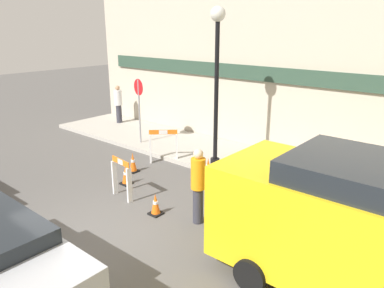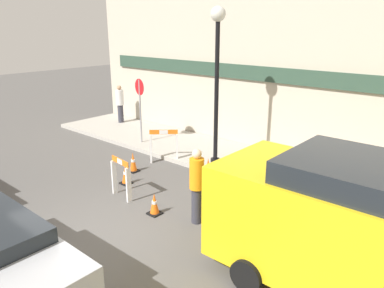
# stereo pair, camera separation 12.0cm
# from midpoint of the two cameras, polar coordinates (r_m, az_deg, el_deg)

# --- Properties ---
(ground_plane) EXTENTS (60.00, 60.00, 0.00)m
(ground_plane) POSITION_cam_midpoint_polar(r_m,az_deg,el_deg) (8.45, -14.00, -14.17)
(ground_plane) COLOR #565451
(sidewalk_slab) EXTENTS (18.00, 2.91, 0.14)m
(sidewalk_slab) POSITION_cam_midpoint_polar(r_m,az_deg,el_deg) (12.38, 8.92, -2.95)
(sidewalk_slab) COLOR #ADA89E
(sidewalk_slab) RESTS_ON ground_plane
(storefront_facade) EXTENTS (18.00, 0.22, 5.50)m
(storefront_facade) POSITION_cam_midpoint_polar(r_m,az_deg,el_deg) (13.04, 13.14, 10.03)
(storefront_facade) COLOR #BCB29E
(storefront_facade) RESTS_ON ground_plane
(streetlamp_post) EXTENTS (0.44, 0.44, 4.77)m
(streetlamp_post) POSITION_cam_midpoint_polar(r_m,az_deg,el_deg) (11.16, 4.15, 11.65)
(streetlamp_post) COLOR black
(streetlamp_post) RESTS_ON sidewalk_slab
(stop_sign) EXTENTS (0.59, 0.14, 2.40)m
(stop_sign) POSITION_cam_midpoint_polar(r_m,az_deg,el_deg) (13.95, -7.69, 6.59)
(stop_sign) COLOR gray
(stop_sign) RESTS_ON sidewalk_slab
(barricade_0) EXTENTS (0.78, 0.23, 1.09)m
(barricade_0) POSITION_cam_midpoint_polar(r_m,az_deg,el_deg) (10.01, -10.43, -4.98)
(barricade_0) COLOR white
(barricade_0) RESTS_ON ground_plane
(barricade_1) EXTENTS (0.30, 0.74, 0.98)m
(barricade_1) POSITION_cam_midpoint_polar(r_m,az_deg,el_deg) (10.47, 8.56, -4.21)
(barricade_1) COLOR white
(barricade_1) RESTS_ON ground_plane
(barricade_2) EXTENTS (0.76, 0.73, 1.13)m
(barricade_2) POSITION_cam_midpoint_polar(r_m,az_deg,el_deg) (12.36, -4.03, -0.12)
(barricade_2) COLOR white
(barricade_2) RESTS_ON ground_plane
(traffic_cone_0) EXTENTS (0.30, 0.30, 0.56)m
(traffic_cone_0) POSITION_cam_midpoint_polar(r_m,az_deg,el_deg) (11.36, 2.78, -3.59)
(traffic_cone_0) COLOR black
(traffic_cone_0) RESTS_ON ground_plane
(traffic_cone_1) EXTENTS (0.30, 0.30, 0.69)m
(traffic_cone_1) POSITION_cam_midpoint_polar(r_m,az_deg,el_deg) (11.04, 4.98, -3.93)
(traffic_cone_1) COLOR black
(traffic_cone_1) RESTS_ON ground_plane
(traffic_cone_2) EXTENTS (0.30, 0.30, 0.59)m
(traffic_cone_2) POSITION_cam_midpoint_polar(r_m,az_deg,el_deg) (10.04, 5.86, -6.55)
(traffic_cone_2) COLOR black
(traffic_cone_2) RESTS_ON ground_plane
(traffic_cone_3) EXTENTS (0.30, 0.30, 0.57)m
(traffic_cone_3) POSITION_cam_midpoint_polar(r_m,az_deg,el_deg) (10.95, -9.76, -4.66)
(traffic_cone_3) COLOR black
(traffic_cone_3) RESTS_ON ground_plane
(traffic_cone_4) EXTENTS (0.30, 0.30, 0.63)m
(traffic_cone_4) POSITION_cam_midpoint_polar(r_m,az_deg,el_deg) (11.80, -8.67, -2.78)
(traffic_cone_4) COLOR black
(traffic_cone_4) RESTS_ON ground_plane
(traffic_cone_5) EXTENTS (0.30, 0.30, 0.54)m
(traffic_cone_5) POSITION_cam_midpoint_polar(r_m,az_deg,el_deg) (9.18, -5.37, -9.14)
(traffic_cone_5) COLOR black
(traffic_cone_5) RESTS_ON ground_plane
(person_worker) EXTENTS (0.47, 0.47, 1.80)m
(person_worker) POSITION_cam_midpoint_polar(r_m,az_deg,el_deg) (8.48, 1.13, -6.06)
(person_worker) COLOR #33333D
(person_worker) RESTS_ON ground_plane
(person_pedestrian) EXTENTS (0.41, 0.41, 1.68)m
(person_pedestrian) POSITION_cam_midpoint_polar(r_m,az_deg,el_deg) (17.25, -10.72, 6.19)
(person_pedestrian) COLOR #33333D
(person_pedestrian) RESTS_ON sidewalk_slab
(work_van) EXTENTS (5.36, 2.24, 2.41)m
(work_van) POSITION_cam_midpoint_polar(r_m,az_deg,el_deg) (6.63, 26.85, -12.02)
(work_van) COLOR yellow
(work_van) RESTS_ON ground_plane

